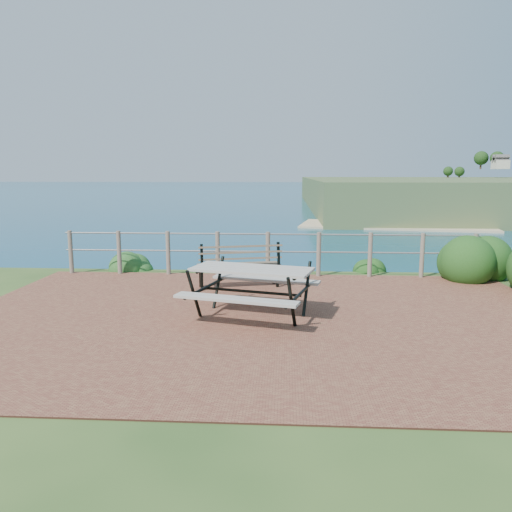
{
  "coord_description": "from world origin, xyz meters",
  "views": [
    {
      "loc": [
        0.41,
        -7.84,
        2.33
      ],
      "look_at": [
        -0.17,
        1.65,
        0.75
      ],
      "focal_mm": 35.0,
      "sensor_mm": 36.0,
      "label": 1
    }
  ],
  "objects": [
    {
      "name": "shrub_lip_west",
      "position": [
        -3.32,
        4.03,
        0.0
      ],
      "size": [
        0.89,
        0.89,
        0.67
      ],
      "primitive_type": "ellipsoid",
      "color": "#1E5222",
      "rests_on": "ground"
    },
    {
      "name": "shrub_lip_east",
      "position": [
        2.39,
        4.14,
        0.0
      ],
      "size": [
        0.72,
        0.72,
        0.44
      ],
      "primitive_type": "ellipsoid",
      "color": "#1E4615",
      "rests_on": "ground"
    },
    {
      "name": "safety_railing",
      "position": [
        0.0,
        3.35,
        0.57
      ],
      "size": [
        9.4,
        0.1,
        1.0
      ],
      "color": "#6B5B4C",
      "rests_on": "ground"
    },
    {
      "name": "park_bench",
      "position": [
        -0.55,
        2.14,
        0.62
      ],
      "size": [
        1.73,
        0.83,
        0.94
      ],
      "rotation": [
        0.0,
        0.0,
        0.26
      ],
      "color": "brown",
      "rests_on": "ground"
    },
    {
      "name": "ground",
      "position": [
        0.0,
        0.0,
        0.0
      ],
      "size": [
        10.0,
        7.0,
        0.12
      ],
      "primitive_type": "cube",
      "color": "brown",
      "rests_on": "ground"
    },
    {
      "name": "picnic_table",
      "position": [
        -0.14,
        0.02,
        0.51
      ],
      "size": [
        2.05,
        1.61,
        0.81
      ],
      "rotation": [
        0.0,
        0.0,
        -0.27
      ],
      "color": "#9A958A",
      "rests_on": "ground"
    },
    {
      "name": "shrub_right_edge",
      "position": [
        4.53,
        3.47,
        0.0
      ],
      "size": [
        1.21,
        1.21,
        1.72
      ],
      "primitive_type": "ellipsoid",
      "color": "#1E4615",
      "rests_on": "ground"
    },
    {
      "name": "ocean",
      "position": [
        0.0,
        200.0,
        0.0
      ],
      "size": [
        1200.0,
        1200.0,
        0.0
      ],
      "primitive_type": "plane",
      "color": "#126070",
      "rests_on": "ground"
    }
  ]
}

